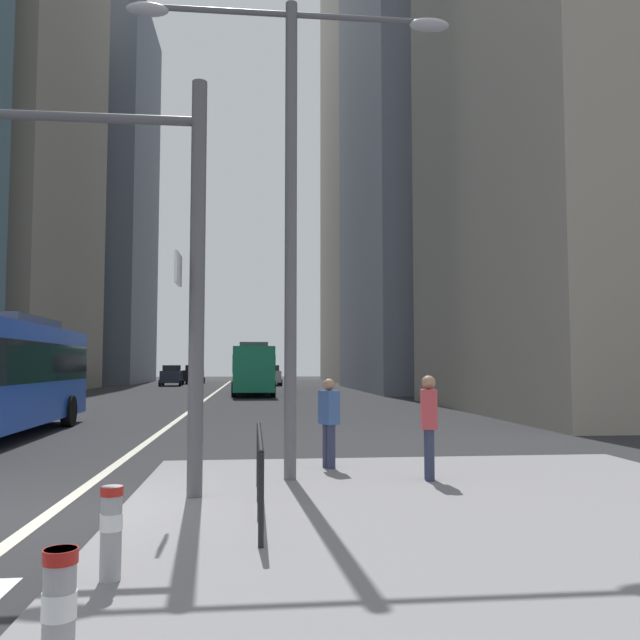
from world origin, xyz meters
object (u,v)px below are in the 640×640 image
(city_bus_red_receding, at_px, (253,367))
(bollard_front, at_px, (59,614))
(car_receding_near, at_px, (266,375))
(car_oncoming_far, at_px, (194,374))
(car_oncoming_mid, at_px, (172,375))
(bollard_left, at_px, (111,528))
(pedestrian_waiting, at_px, (429,422))
(pedestrian_walking, at_px, (329,419))
(traffic_signal_gantry, at_px, (55,216))
(car_receding_far, at_px, (270,375))
(street_lamp_post, at_px, (291,168))

(city_bus_red_receding, xyz_separation_m, bollard_front, (-1.07, -39.57, -1.23))
(car_receding_near, bearing_deg, city_bus_red_receding, -93.60)
(car_oncoming_far, bearing_deg, car_oncoming_mid, -102.24)
(city_bus_red_receding, xyz_separation_m, bollard_left, (-1.20, -37.59, -1.24))
(car_oncoming_far, height_order, pedestrian_waiting, car_oncoming_far)
(car_oncoming_mid, relative_size, car_oncoming_far, 0.97)
(bollard_front, xyz_separation_m, pedestrian_walking, (2.44, 7.79, 0.43))
(city_bus_red_receding, xyz_separation_m, traffic_signal_gantry, (-2.80, -34.11, 2.27))
(city_bus_red_receding, height_order, car_receding_far, city_bus_red_receding)
(car_oncoming_far, bearing_deg, bollard_left, -85.47)
(bollard_front, bearing_deg, car_oncoming_mid, 96.45)
(traffic_signal_gantry, distance_m, street_lamp_post, 3.82)
(car_receding_near, relative_size, pedestrian_walking, 2.63)
(car_receding_far, bearing_deg, pedestrian_waiting, -88.66)
(car_oncoming_mid, relative_size, pedestrian_waiting, 2.58)
(car_receding_near, xyz_separation_m, traffic_signal_gantry, (-4.04, -53.82, 3.12))
(car_oncoming_far, height_order, bollard_front, car_oncoming_far)
(car_receding_near, distance_m, street_lamp_post, 52.74)
(car_receding_far, bearing_deg, car_oncoming_mid, 179.93)
(car_oncoming_mid, bearing_deg, pedestrian_waiting, -78.53)
(car_oncoming_mid, xyz_separation_m, car_receding_far, (9.27, -0.01, -0.00))
(city_bus_red_receding, height_order, pedestrian_waiting, city_bus_red_receding)
(car_receding_far, xyz_separation_m, pedestrian_waiting, (1.21, -51.67, 0.09))
(city_bus_red_receding, relative_size, pedestrian_waiting, 6.30)
(pedestrian_waiting, bearing_deg, city_bus_red_receding, 94.91)
(car_oncoming_mid, height_order, car_oncoming_far, same)
(city_bus_red_receding, bearing_deg, street_lamp_post, -88.93)
(car_receding_near, height_order, bollard_left, car_receding_near)
(car_oncoming_mid, bearing_deg, car_oncoming_far, 77.76)
(car_receding_far, bearing_deg, street_lamp_post, -91.14)
(car_oncoming_mid, distance_m, car_oncoming_far, 6.86)
(bollard_front, distance_m, pedestrian_waiting, 7.54)
(car_receding_near, distance_m, bollard_left, 57.35)
(car_oncoming_mid, relative_size, pedestrian_walking, 2.71)
(car_oncoming_far, xyz_separation_m, street_lamp_post, (6.80, -58.09, 4.29))
(car_receding_near, bearing_deg, pedestrian_waiting, -88.26)
(street_lamp_post, bearing_deg, car_receding_far, 88.86)
(car_receding_far, bearing_deg, bollard_left, -92.90)
(bollard_front, bearing_deg, car_oncoming_far, 94.51)
(pedestrian_waiting, bearing_deg, bollard_left, -132.39)
(car_receding_far, relative_size, traffic_signal_gantry, 0.71)
(street_lamp_post, bearing_deg, car_receding_near, 89.32)
(car_oncoming_far, height_order, bollard_left, car_oncoming_far)
(car_oncoming_far, distance_m, bollard_left, 63.01)
(car_oncoming_mid, bearing_deg, car_receding_near, 7.57)
(car_oncoming_far, relative_size, traffic_signal_gantry, 0.74)
(bollard_left, height_order, pedestrian_waiting, pedestrian_waiting)
(city_bus_red_receding, height_order, car_oncoming_mid, city_bus_red_receding)
(car_receding_near, bearing_deg, bollard_front, -92.23)
(car_receding_far, height_order, pedestrian_waiting, car_receding_far)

